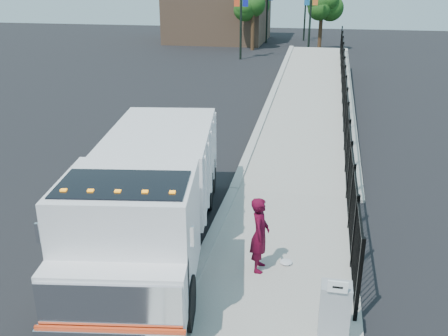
# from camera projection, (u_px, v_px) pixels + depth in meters

# --- Properties ---
(ground) EXTENTS (120.00, 120.00, 0.00)m
(ground) POSITION_uv_depth(u_px,v_px,m) (205.00, 255.00, 12.47)
(ground) COLOR black
(ground) RESTS_ON ground
(sidewalk) EXTENTS (3.55, 12.00, 0.12)m
(sidewalk) POSITION_uv_depth(u_px,v_px,m) (273.00, 312.00, 10.26)
(sidewalk) COLOR #9E998E
(sidewalk) RESTS_ON ground
(curb) EXTENTS (0.30, 12.00, 0.16)m
(curb) POSITION_uv_depth(u_px,v_px,m) (183.00, 300.00, 10.61)
(curb) COLOR #ADAAA3
(curb) RESTS_ON ground
(ramp) EXTENTS (3.95, 24.06, 3.19)m
(ramp) POSITION_uv_depth(u_px,v_px,m) (313.00, 107.00, 26.71)
(ramp) COLOR #9E998E
(ramp) RESTS_ON ground
(iron_fence) EXTENTS (0.10, 28.00, 1.80)m
(iron_fence) POSITION_uv_depth(u_px,v_px,m) (344.00, 110.00, 22.47)
(iron_fence) COLOR black
(iron_fence) RESTS_ON ground
(truck) EXTENTS (3.95, 8.75, 2.89)m
(truck) POSITION_uv_depth(u_px,v_px,m) (150.00, 192.00, 12.12)
(truck) COLOR black
(truck) RESTS_ON ground
(worker) EXTENTS (0.45, 0.67, 1.81)m
(worker) POSITION_uv_depth(u_px,v_px,m) (260.00, 234.00, 11.36)
(worker) COLOR #4D051C
(worker) RESTS_ON sidewalk
(utility_cabinet) EXTENTS (0.55, 0.40, 1.25)m
(utility_cabinet) POSITION_uv_depth(u_px,v_px,m) (334.00, 314.00, 9.12)
(utility_cabinet) COLOR gray
(utility_cabinet) RESTS_ON sidewalk
(arrow_sign) EXTENTS (0.35, 0.04, 0.22)m
(arrow_sign) POSITION_uv_depth(u_px,v_px,m) (338.00, 287.00, 8.66)
(arrow_sign) COLOR white
(arrow_sign) RESTS_ON utility_cabinet
(debris) EXTENTS (0.31, 0.31, 0.08)m
(debris) POSITION_uv_depth(u_px,v_px,m) (286.00, 262.00, 11.89)
(debris) COLOR silver
(debris) RESTS_ON sidewalk
(light_pole_0) EXTENTS (3.77, 0.22, 8.00)m
(light_pole_0) POSITION_uv_depth(u_px,v_px,m) (245.00, 5.00, 40.45)
(light_pole_0) COLOR black
(light_pole_0) RESTS_ON ground
(light_pole_1) EXTENTS (3.78, 0.22, 8.00)m
(light_pole_1) POSITION_uv_depth(u_px,v_px,m) (307.00, 4.00, 42.36)
(light_pole_1) COLOR black
(light_pole_1) RESTS_ON ground
(tree_0) EXTENTS (2.39, 2.39, 5.20)m
(tree_0) POSITION_uv_depth(u_px,v_px,m) (253.00, 7.00, 45.94)
(tree_0) COLOR #382314
(tree_0) RESTS_ON ground
(tree_1) EXTENTS (2.18, 2.18, 5.09)m
(tree_1) POSITION_uv_depth(u_px,v_px,m) (322.00, 7.00, 45.63)
(tree_1) COLOR #382314
(tree_1) RESTS_ON ground
(tree_2) EXTENTS (2.82, 2.82, 5.41)m
(tree_2) POSITION_uv_depth(u_px,v_px,m) (256.00, 2.00, 54.29)
(tree_2) COLOR #382314
(tree_2) RESTS_ON ground
(building) EXTENTS (10.00, 10.00, 8.00)m
(building) POSITION_uv_depth(u_px,v_px,m) (219.00, 2.00, 52.96)
(building) COLOR #8C664C
(building) RESTS_ON ground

